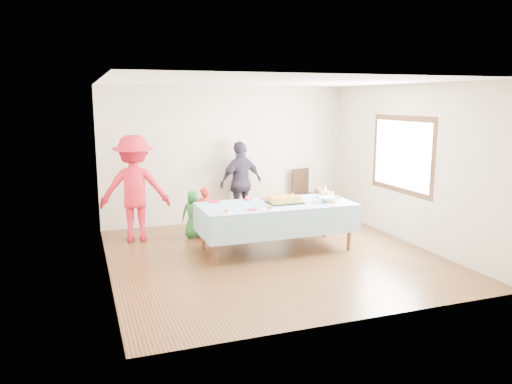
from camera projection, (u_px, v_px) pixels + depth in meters
ground at (273, 256)px, 7.91m from camera, size 5.00×5.00×0.00m
room_walls at (277, 144)px, 7.61m from camera, size 5.04×5.04×2.72m
party_table at (276, 207)px, 8.09m from camera, size 2.50×1.10×0.78m
birthday_cake at (284, 200)px, 8.14m from camera, size 0.56×0.43×0.10m
rolls_tray at (327, 195)px, 8.62m from camera, size 0.33×0.33×0.10m
punch_bowl at (330, 199)px, 8.22m from camera, size 0.35×0.35×0.09m
party_hat at (325, 189)px, 8.86m from camera, size 0.11×0.11×0.18m
fork_pile at (317, 201)px, 8.09m from camera, size 0.24×0.18×0.07m
plate_red_far_a at (214, 202)px, 8.19m from camera, size 0.19×0.19×0.01m
plate_red_far_b at (248, 199)px, 8.39m from camera, size 0.16×0.16×0.01m
plate_red_far_c at (265, 199)px, 8.46m from camera, size 0.18×0.18×0.01m
plate_red_far_d at (295, 197)px, 8.61m from camera, size 0.18×0.18×0.01m
plate_red_near at (252, 210)px, 7.61m from camera, size 0.16×0.16×0.01m
plate_white_left at (226, 213)px, 7.40m from camera, size 0.22×0.22×0.01m
plate_white_mid at (269, 210)px, 7.61m from camera, size 0.24×0.24×0.01m
plate_white_right at (333, 204)px, 8.00m from camera, size 0.21×0.21×0.01m
dining_chair at (304, 190)px, 10.45m from camera, size 0.55×0.55×1.01m
toddler_left at (204, 214)px, 8.74m from camera, size 0.38×0.28×0.94m
toddler_mid at (193, 214)px, 8.89m from camera, size 0.48×0.37×0.86m
toddler_right at (317, 208)px, 9.49m from camera, size 0.46×0.41×0.80m
adult_left at (135, 189)px, 8.62m from camera, size 1.28×0.85×1.85m
adult_right at (241, 183)px, 9.86m from camera, size 1.04×0.67×1.64m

